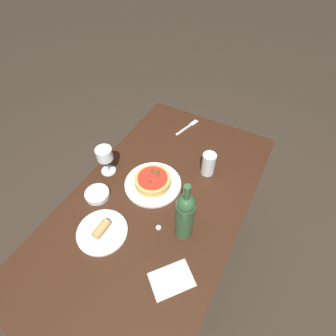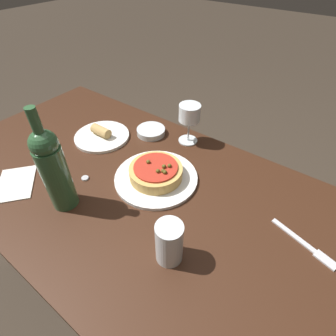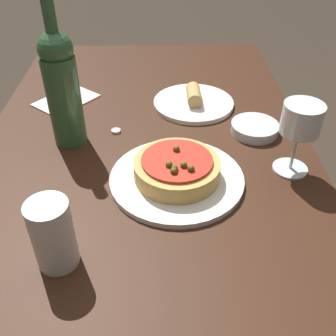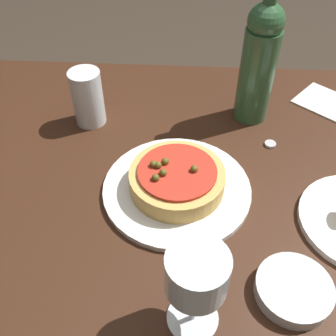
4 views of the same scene
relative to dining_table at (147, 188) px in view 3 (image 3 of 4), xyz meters
name	(u,v)px [view 3 (image 3 of 4)]	position (x,y,z in m)	size (l,w,h in m)	color
ground_plane	(153,330)	(0.00, 0.00, -0.64)	(14.00, 14.00, 0.00)	#382D23
dining_table	(147,188)	(0.00, 0.00, 0.00)	(1.40, 0.79, 0.73)	#381E11
dinner_plate	(177,179)	(-0.09, -0.07, 0.10)	(0.28, 0.28, 0.01)	white
pizza	(177,168)	(-0.09, -0.07, 0.13)	(0.18, 0.18, 0.06)	tan
wine_glass	(301,122)	(-0.05, -0.32, 0.21)	(0.08, 0.08, 0.16)	silver
wine_bottle	(62,87)	(0.07, 0.18, 0.23)	(0.08, 0.08, 0.33)	#2D5633
water_cup	(53,235)	(-0.29, 0.14, 0.16)	(0.07, 0.07, 0.13)	silver
side_bowl	(255,128)	(0.10, -0.27, 0.11)	(0.12, 0.12, 0.02)	silver
side_plate	(194,102)	(0.24, -0.13, 0.10)	(0.22, 0.22, 0.05)	white
paper_napkin	(66,100)	(0.27, 0.23, 0.09)	(0.20, 0.19, 0.00)	silver
bottle_cap	(116,131)	(0.11, 0.08, 0.10)	(0.02, 0.02, 0.01)	#B7B7BC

